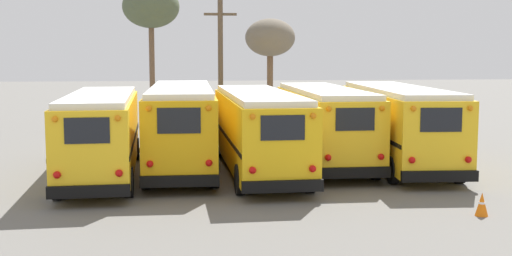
% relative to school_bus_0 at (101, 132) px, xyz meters
% --- Properties ---
extents(ground_plane, '(160.00, 160.00, 0.00)m').
position_rel_school_bus_0_xyz_m(ground_plane, '(5.75, 1.05, -1.66)').
color(ground_plane, '#66635E').
extents(school_bus_0, '(2.81, 9.87, 3.05)m').
position_rel_school_bus_0_xyz_m(school_bus_0, '(0.00, 0.00, 0.00)').
color(school_bus_0, yellow).
rests_on(school_bus_0, ground).
extents(school_bus_1, '(2.64, 10.62, 3.22)m').
position_rel_school_bus_0_xyz_m(school_bus_1, '(2.87, 1.59, 0.09)').
color(school_bus_1, '#EAAA0F').
rests_on(school_bus_1, ground).
extents(school_bus_2, '(2.81, 10.55, 3.06)m').
position_rel_school_bus_0_xyz_m(school_bus_2, '(5.75, 0.39, 0.01)').
color(school_bus_2, yellow).
rests_on(school_bus_2, ground).
extents(school_bus_3, '(2.54, 9.93, 3.09)m').
position_rel_school_bus_0_xyz_m(school_bus_3, '(8.63, 2.00, 0.03)').
color(school_bus_3, yellow).
rests_on(school_bus_3, ground).
extents(school_bus_4, '(3.07, 10.50, 3.15)m').
position_rel_school_bus_0_xyz_m(school_bus_4, '(11.50, 1.38, 0.05)').
color(school_bus_4, yellow).
rests_on(school_bus_4, ground).
extents(utility_pole, '(1.80, 0.28, 7.51)m').
position_rel_school_bus_0_xyz_m(utility_pole, '(4.99, 12.07, 2.25)').
color(utility_pole, brown).
rests_on(utility_pole, ground).
extents(bare_tree_0, '(3.02, 3.02, 6.56)m').
position_rel_school_bus_0_xyz_m(bare_tree_0, '(8.18, 15.31, 3.68)').
color(bare_tree_0, brown).
rests_on(bare_tree_0, ground).
extents(bare_tree_1, '(3.55, 3.55, 8.71)m').
position_rel_school_bus_0_xyz_m(bare_tree_1, '(0.97, 17.62, 5.63)').
color(bare_tree_1, brown).
rests_on(bare_tree_1, ground).
extents(traffic_cone, '(0.36, 0.36, 0.66)m').
position_rel_school_bus_0_xyz_m(traffic_cone, '(11.18, -6.87, -1.33)').
color(traffic_cone, orange).
rests_on(traffic_cone, ground).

